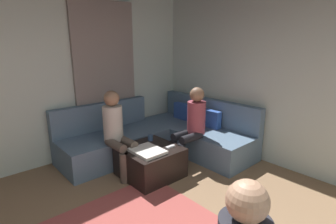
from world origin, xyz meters
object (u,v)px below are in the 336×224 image
coffee_mug (150,138)px  person_on_couch_back (192,123)px  sectional_couch (161,136)px  game_remote (170,147)px  ottoman (150,162)px  person_on_couch_side (117,130)px

coffee_mug → person_on_couch_back: bearing=57.2°
sectional_couch → person_on_couch_back: size_ratio=2.12×
game_remote → ottoman: bearing=-129.3°
person_on_couch_side → sectional_couch: bearing=-171.1°
coffee_mug → game_remote: coffee_mug is taller
sectional_couch → game_remote: (0.71, -0.44, 0.15)m
sectional_couch → coffee_mug: size_ratio=26.84×
game_remote → person_on_couch_side: bearing=-138.0°
coffee_mug → sectional_couch: bearing=123.1°
game_remote → person_on_couch_side: size_ratio=0.12×
ottoman → person_on_couch_side: 0.66m
ottoman → person_on_couch_back: 0.85m
person_on_couch_back → person_on_couch_side: bearing=63.2°
sectional_couch → person_on_couch_side: person_on_couch_side is taller
sectional_couch → person_on_couch_side: bearing=-81.1°
sectional_couch → game_remote: size_ratio=17.00×
game_remote → coffee_mug: bearing=-174.3°
sectional_couch → ottoman: bearing=-51.1°
sectional_couch → coffee_mug: bearing=-56.9°
sectional_couch → game_remote: 0.85m
sectional_couch → coffee_mug: sectional_couch is taller
ottoman → coffee_mug: bearing=140.7°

